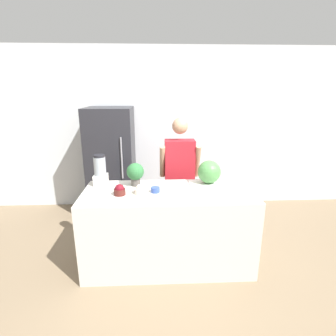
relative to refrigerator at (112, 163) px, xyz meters
name	(u,v)px	position (x,y,z in m)	size (l,w,h in m)	color
ground_plane	(170,284)	(0.81, -1.69, -0.85)	(14.00, 14.00, 0.00)	#7F6B51
wall_back	(163,130)	(0.81, 0.40, 0.45)	(8.00, 0.06, 2.60)	silver
counter_island	(168,228)	(0.81, -1.31, -0.40)	(1.84, 0.76, 0.88)	beige
refrigerator	(112,163)	(0.00, 0.00, 0.00)	(0.68, 0.73, 1.69)	#232328
person	(179,176)	(1.00, -0.58, -0.03)	(0.53, 0.26, 1.59)	gray
cutting_board	(207,184)	(1.27, -1.11, 0.04)	(0.41, 0.25, 0.01)	white
watermelon	(209,172)	(1.29, -1.10, 0.18)	(0.26, 0.26, 0.26)	#4C8C47
bowl_cherries	(120,190)	(0.30, -1.38, 0.08)	(0.12, 0.12, 0.12)	#511E19
bowl_cream	(140,190)	(0.51, -1.36, 0.08)	(0.12, 0.12, 0.10)	beige
bowl_small_blue	(155,190)	(0.67, -1.33, 0.06)	(0.10, 0.10, 0.06)	#334C9E
blender	(100,171)	(0.05, -1.07, 0.20)	(0.15, 0.15, 0.35)	silver
potted_plant	(135,173)	(0.45, -1.11, 0.19)	(0.19, 0.19, 0.26)	#514C47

